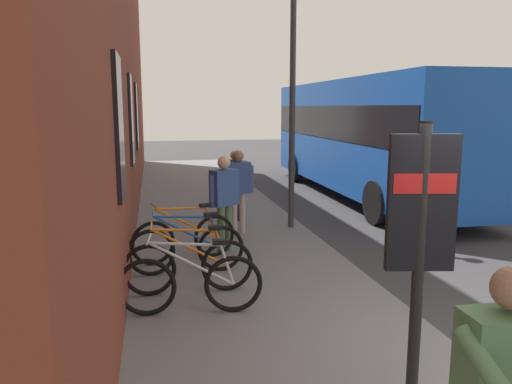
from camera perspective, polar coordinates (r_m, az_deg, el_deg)
name	(u,v)px	position (r m, az deg, el deg)	size (l,w,h in m)	color
ground	(350,230)	(10.95, 10.73, -4.34)	(60.00, 60.00, 0.00)	#38383A
sidewalk_pavement	(212,214)	(12.15, -5.04, -2.52)	(24.00, 3.50, 0.12)	slate
station_facade	(119,18)	(12.98, -15.45, 18.68)	(22.00, 0.65, 9.46)	brown
bicycle_leaning_wall	(191,283)	(6.20, -7.44, -10.33)	(0.48, 1.77, 0.97)	black
bicycle_beside_lamp	(189,265)	(6.87, -7.63, -8.33)	(0.48, 1.77, 0.97)	black
bicycle_under_window	(187,249)	(7.66, -7.90, -6.42)	(0.48, 1.77, 0.97)	black
bicycle_far_end	(185,238)	(8.29, -8.12, -5.19)	(0.60, 1.73, 0.97)	black
transit_info_sign	(421,222)	(4.20, 18.35, -3.27)	(0.18, 0.56, 2.40)	black
city_bus	(367,132)	(14.89, 12.60, 6.75)	(10.52, 2.71, 3.35)	#1951B2
pedestrian_by_facade	(235,178)	(10.99, -2.40, 1.60)	(0.52, 0.44, 1.57)	#26262D
pedestrian_crossing_street	(238,183)	(9.86, -2.05, 1.01)	(0.28, 0.63, 1.67)	#B2A599
pedestrian_near_bus	(224,194)	(8.62, -3.65, -0.20)	(0.45, 0.56, 1.68)	#4C724C
street_lamp	(293,78)	(10.32, 4.21, 12.83)	(0.28, 0.28, 5.19)	#333338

